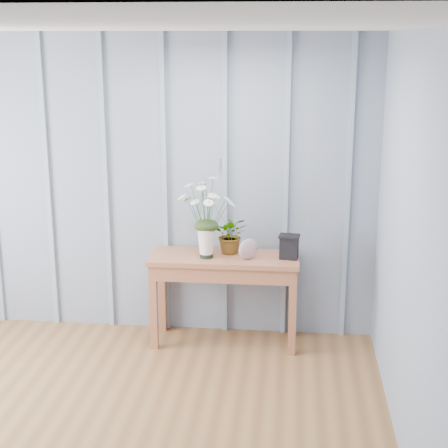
# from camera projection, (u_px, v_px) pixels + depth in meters

# --- Properties ---
(room_shell) EXTENTS (4.00, 4.50, 2.50)m
(room_shell) POSITION_uv_depth(u_px,v_px,m) (83.00, 115.00, 4.24)
(room_shell) COLOR gray
(room_shell) RESTS_ON ground
(sideboard) EXTENTS (1.20, 0.45, 0.75)m
(sideboard) POSITION_uv_depth(u_px,v_px,m) (225.00, 269.00, 5.55)
(sideboard) COLOR brown
(sideboard) RESTS_ON ground
(daisy_vase) EXTENTS (0.48, 0.37, 0.68)m
(daisy_vase) POSITION_uv_depth(u_px,v_px,m) (206.00, 206.00, 5.37)
(daisy_vase) COLOR black
(daisy_vase) RESTS_ON sideboard
(spider_plant) EXTENTS (0.28, 0.24, 0.31)m
(spider_plant) POSITION_uv_depth(u_px,v_px,m) (231.00, 235.00, 5.56)
(spider_plant) COLOR #1F3313
(spider_plant) RESTS_ON sideboard
(felt_disc_vessel) EXTENTS (0.17, 0.14, 0.17)m
(felt_disc_vessel) POSITION_uv_depth(u_px,v_px,m) (248.00, 249.00, 5.41)
(felt_disc_vessel) COLOR #844E6A
(felt_disc_vessel) RESTS_ON sideboard
(carved_box) EXTENTS (0.17, 0.14, 0.19)m
(carved_box) POSITION_uv_depth(u_px,v_px,m) (289.00, 247.00, 5.43)
(carved_box) COLOR black
(carved_box) RESTS_ON sideboard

